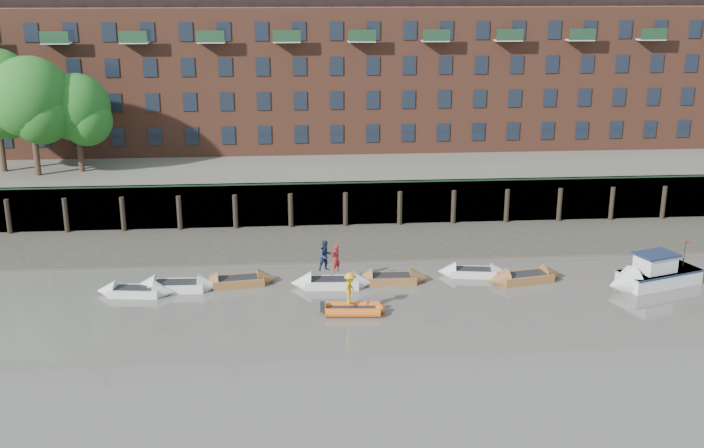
{
  "coord_description": "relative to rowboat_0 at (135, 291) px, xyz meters",
  "views": [
    {
      "loc": [
        -6.0,
        -35.86,
        17.89
      ],
      "look_at": [
        -2.28,
        12.0,
        3.2
      ],
      "focal_mm": 42.0,
      "sensor_mm": 36.0,
      "label": 1
    }
  ],
  "objects": [
    {
      "name": "rowboat_0",
      "position": [
        0.0,
        0.0,
        0.0
      ],
      "size": [
        4.65,
        1.87,
        1.31
      ],
      "rotation": [
        0.0,
        0.0,
        -0.13
      ],
      "color": "silver",
      "rests_on": "ground"
    },
    {
      "name": "person_rower_a",
      "position": [
        11.67,
        0.41,
        1.57
      ],
      "size": [
        0.72,
        0.72,
        1.69
      ],
      "primitive_type": "imported",
      "rotation": [
        0.0,
        0.0,
        3.92
      ],
      "color": "maroon",
      "rests_on": "rowboat_3"
    },
    {
      "name": "motor_launch",
      "position": [
        30.02,
        -0.99,
        0.42
      ],
      "size": [
        6.51,
        3.92,
        2.55
      ],
      "rotation": [
        0.0,
        0.0,
        3.47
      ],
      "color": "silver",
      "rests_on": "ground"
    },
    {
      "name": "river_wall",
      "position": [
        15.09,
        13.03,
        1.36
      ],
      "size": [
        110.0,
        1.23,
        3.3
      ],
      "color": "#2D2A26",
      "rests_on": "ground"
    },
    {
      "name": "bank_terrace",
      "position": [
        15.09,
        26.65,
        1.37
      ],
      "size": [
        110.0,
        28.0,
        3.2
      ],
      "primitive_type": "cube",
      "color": "#5E594D",
      "rests_on": "ground"
    },
    {
      "name": "apartment_terrace",
      "position": [
        15.09,
        27.64,
        12.59
      ],
      "size": [
        80.6,
        15.56,
        20.98
      ],
      "color": "brown",
      "rests_on": "bank_terrace"
    },
    {
      "name": "rowboat_1",
      "position": [
        2.31,
        0.62,
        0.02
      ],
      "size": [
        5.02,
        1.58,
        1.45
      ],
      "rotation": [
        0.0,
        0.0,
        -0.03
      ],
      "color": "silver",
      "rests_on": "ground"
    },
    {
      "name": "foreshore",
      "position": [
        15.09,
        8.65,
        -0.23
      ],
      "size": [
        110.0,
        8.0,
        0.5
      ],
      "primitive_type": "cube",
      "color": "#3D382F",
      "rests_on": "ground"
    },
    {
      "name": "rib_tender",
      "position": [
        12.5,
        -3.65,
        0.01
      ],
      "size": [
        3.33,
        1.77,
        0.57
      ],
      "rotation": [
        0.0,
        0.0,
        -0.08
      ],
      "color": "#D15816",
      "rests_on": "ground"
    },
    {
      "name": "rowboat_2",
      "position": [
        5.84,
        1.16,
        0.01
      ],
      "size": [
        4.89,
        2.05,
        1.38
      ],
      "rotation": [
        0.0,
        0.0,
        0.15
      ],
      "color": "brown",
      "rests_on": "ground"
    },
    {
      "name": "tree_cluster",
      "position": [
        -10.53,
        18.0,
        8.77
      ],
      "size": [
        11.76,
        7.74,
        9.4
      ],
      "color": "#3A281C",
      "rests_on": "bank_terrace"
    },
    {
      "name": "rowboat_6",
      "position": [
        23.16,
        0.43,
        0.02
      ],
      "size": [
        5.11,
        2.36,
        1.43
      ],
      "rotation": [
        0.0,
        0.0,
        0.2
      ],
      "color": "brown",
      "rests_on": "ground"
    },
    {
      "name": "rowboat_3",
      "position": [
        11.44,
        0.44,
        0.02
      ],
      "size": [
        4.98,
        1.68,
        1.43
      ],
      "rotation": [
        0.0,
        0.0,
        -0.05
      ],
      "color": "silver",
      "rests_on": "ground"
    },
    {
      "name": "rowboat_4",
      "position": [
        15.03,
        0.88,
        0.01
      ],
      "size": [
        4.66,
        1.44,
        1.35
      ],
      "rotation": [
        0.0,
        0.0,
        -0.02
      ],
      "color": "brown",
      "rests_on": "ground"
    },
    {
      "name": "person_rib_crew",
      "position": [
        12.22,
        -3.57,
        1.21
      ],
      "size": [
        0.99,
        1.32,
        1.82
      ],
      "primitive_type": "imported",
      "rotation": [
        0.0,
        0.0,
        1.27
      ],
      "color": "orange",
      "rests_on": "rib_tender"
    },
    {
      "name": "rowboat_5",
      "position": [
        20.22,
        1.65,
        -0.01
      ],
      "size": [
        4.49,
        1.91,
        1.26
      ],
      "rotation": [
        0.0,
        0.0,
        -0.15
      ],
      "color": "silver",
      "rests_on": "ground"
    },
    {
      "name": "mud_band",
      "position": [
        15.09,
        5.25,
        -0.23
      ],
      "size": [
        110.0,
        1.6,
        0.1
      ],
      "primitive_type": "cube",
      "color": "#4C4336",
      "rests_on": "ground"
    },
    {
      "name": "person_rower_b",
      "position": [
        11.09,
        0.67,
        1.66
      ],
      "size": [
        1.1,
        0.98,
        1.85
      ],
      "primitive_type": "imported",
      "rotation": [
        0.0,
        0.0,
        0.37
      ],
      "color": "#19233F",
      "rests_on": "rowboat_3"
    },
    {
      "name": "ground",
      "position": [
        15.09,
        -9.35,
        -0.23
      ],
      "size": [
        220.0,
        220.0,
        0.0
      ],
      "primitive_type": "plane",
      "color": "#5C5750",
      "rests_on": "ground"
    }
  ]
}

